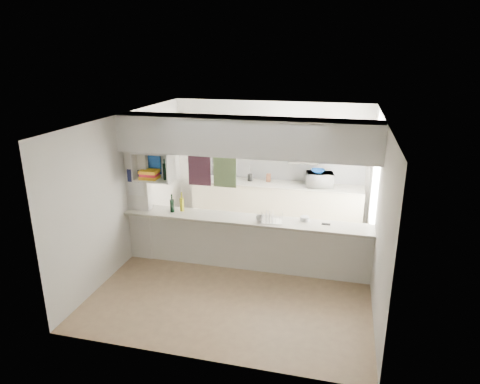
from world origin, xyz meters
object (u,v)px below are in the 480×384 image
(microwave, at_px, (320,180))
(bowl, at_px, (318,171))
(dish_rack, at_px, (271,217))
(wine_bottles, at_px, (177,205))

(microwave, distance_m, bowl, 0.19)
(dish_rack, height_order, wine_bottles, wine_bottles)
(wine_bottles, bearing_deg, dish_rack, -2.62)
(microwave, distance_m, dish_rack, 2.22)
(dish_rack, distance_m, wine_bottles, 1.68)
(microwave, relative_size, bowl, 1.93)
(dish_rack, bearing_deg, bowl, 67.76)
(dish_rack, relative_size, wine_bottles, 1.14)
(bowl, height_order, wine_bottles, bowl)
(microwave, height_order, wine_bottles, wine_bottles)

